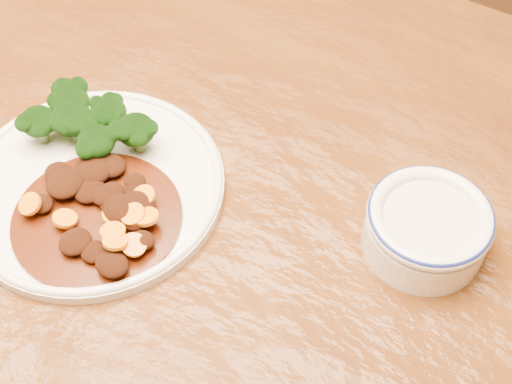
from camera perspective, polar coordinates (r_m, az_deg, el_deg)
The scene contains 5 objects.
dining_table at distance 0.86m, azimuth -10.95°, elevation 0.24°, with size 1.55×0.98×0.75m.
dinner_plate at distance 0.75m, azimuth -12.88°, elevation 0.54°, with size 0.27×0.27×0.02m.
broccoli_florets at distance 0.77m, azimuth -13.56°, elevation 5.70°, with size 0.13×0.09×0.05m.
mince_stew at distance 0.72m, azimuth -12.34°, elevation -1.07°, with size 0.17×0.17×0.03m.
dip_bowl at distance 0.70m, azimuth 13.52°, elevation -2.72°, with size 0.12×0.12×0.05m.
Camera 1 is at (0.43, -0.34, 1.33)m, focal length 50.00 mm.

